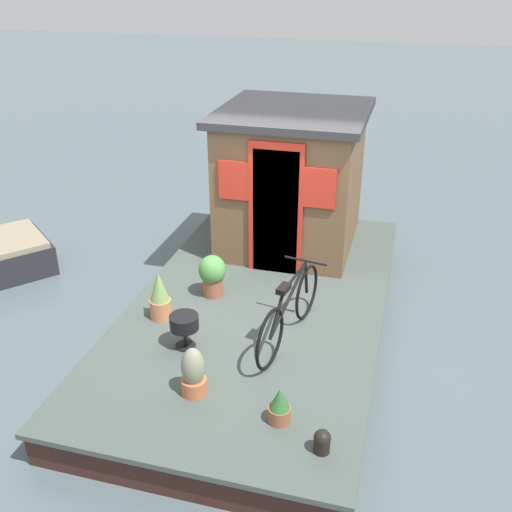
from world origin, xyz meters
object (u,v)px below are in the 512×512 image
(potted_plant_sage, at_px, (212,274))
(charcoal_grill, at_px, (184,324))
(houseboat_cabin, at_px, (292,178))
(potted_plant_mint, at_px, (280,406))
(potted_plant_succulent, at_px, (160,296))
(mooring_bollard, at_px, (322,441))
(bicycle, at_px, (290,311))
(potted_plant_rosemary, at_px, (193,373))

(potted_plant_sage, height_order, charcoal_grill, potted_plant_sage)
(houseboat_cabin, distance_m, potted_plant_mint, 3.95)
(potted_plant_sage, height_order, potted_plant_succulent, potted_plant_succulent)
(houseboat_cabin, bearing_deg, mooring_bollard, -163.98)
(potted_plant_sage, bearing_deg, potted_plant_succulent, 147.45)
(potted_plant_mint, bearing_deg, potted_plant_sage, 33.67)
(bicycle, relative_size, charcoal_grill, 4.26)
(bicycle, bearing_deg, potted_plant_sage, 58.30)
(houseboat_cabin, bearing_deg, charcoal_grill, 169.76)
(potted_plant_succulent, height_order, charcoal_grill, potted_plant_succulent)
(charcoal_grill, xyz_separation_m, mooring_bollard, (-1.13, -1.70, -0.18))
(potted_plant_mint, bearing_deg, charcoal_grill, 55.57)
(potted_plant_mint, relative_size, potted_plant_sage, 0.66)
(potted_plant_succulent, distance_m, mooring_bollard, 2.72)
(houseboat_cabin, relative_size, mooring_bollard, 9.46)
(potted_plant_rosemary, xyz_separation_m, charcoal_grill, (0.70, 0.37, 0.06))
(mooring_bollard, bearing_deg, houseboat_cabin, 16.02)
(houseboat_cabin, height_order, potted_plant_rosemary, houseboat_cabin)
(potted_plant_rosemary, distance_m, potted_plant_succulent, 1.46)
(potted_plant_mint, relative_size, charcoal_grill, 0.91)
(potted_plant_rosemary, bearing_deg, potted_plant_sage, 13.45)
(bicycle, distance_m, potted_plant_sage, 1.34)
(potted_plant_mint, height_order, potted_plant_rosemary, potted_plant_rosemary)
(houseboat_cabin, height_order, mooring_bollard, houseboat_cabin)
(houseboat_cabin, bearing_deg, potted_plant_mint, -169.14)
(bicycle, distance_m, potted_plant_succulent, 1.56)
(potted_plant_mint, relative_size, potted_plant_rosemary, 0.69)
(mooring_bollard, bearing_deg, potted_plant_rosemary, 71.97)
(potted_plant_sage, xyz_separation_m, mooring_bollard, (-2.27, -1.77, -0.18))
(potted_plant_succulent, relative_size, mooring_bollard, 2.68)
(potted_plant_mint, bearing_deg, mooring_bollard, -121.56)
(houseboat_cabin, relative_size, potted_plant_succulent, 3.53)
(bicycle, relative_size, potted_plant_succulent, 2.78)
(bicycle, height_order, charcoal_grill, bicycle)
(bicycle, relative_size, potted_plant_mint, 4.67)
(bicycle, distance_m, mooring_bollard, 1.71)
(mooring_bollard, bearing_deg, charcoal_grill, 56.30)
(mooring_bollard, bearing_deg, potted_plant_sage, 37.97)
(potted_plant_mint, bearing_deg, potted_plant_succulent, 52.59)
(potted_plant_rosemary, bearing_deg, houseboat_cabin, -2.58)
(bicycle, xyz_separation_m, potted_plant_succulent, (0.04, 1.56, -0.08))
(mooring_bollard, bearing_deg, potted_plant_succulent, 53.70)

